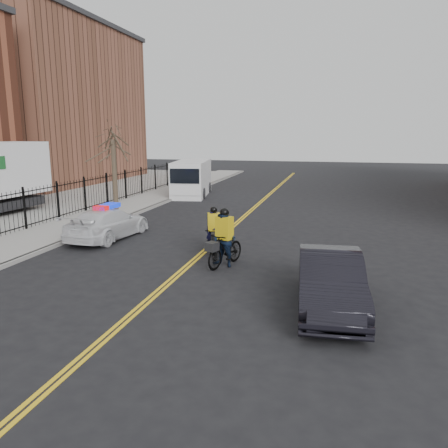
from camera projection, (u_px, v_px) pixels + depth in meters
name	position (u px, v px, depth m)	size (l,w,h in m)	color
ground	(179.00, 273.00, 14.25)	(120.00, 120.00, 0.00)	black
center_line_left	(233.00, 225.00, 21.85)	(0.10, 60.00, 0.01)	yellow
center_line_right	(236.00, 225.00, 21.81)	(0.10, 60.00, 0.01)	yellow
sidewalk	(100.00, 216.00, 23.65)	(3.00, 60.00, 0.15)	#989690
curb	(126.00, 218.00, 23.28)	(0.20, 60.00, 0.15)	#989690
iron_fence	(75.00, 198.00, 23.83)	(0.12, 28.00, 2.00)	black
warehouse_far	(37.00, 106.00, 41.21)	(14.00, 18.00, 14.00)	brown
street_tree	(113.00, 150.00, 24.87)	(3.20, 3.20, 4.80)	#352A1F
police_cruiser	(108.00, 223.00, 18.84)	(2.21, 4.73, 1.49)	white
dark_sedan	(330.00, 281.00, 11.24)	(1.58, 4.54, 1.50)	black
cargo_van	(191.00, 179.00, 31.86)	(3.15, 6.28, 2.52)	silver
cyclist_near	(214.00, 236.00, 16.81)	(1.21, 1.90, 1.76)	black
cyclist_far	(224.00, 243.00, 14.88)	(1.22, 2.08, 2.03)	black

